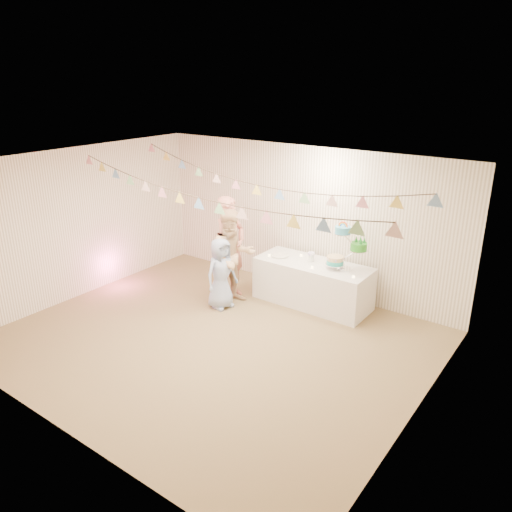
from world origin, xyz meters
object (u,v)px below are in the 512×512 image
Objects in this scene: person_adult_a at (230,248)px; person_child at (221,273)px; table at (313,283)px; person_adult_b at (232,257)px; cake_stand at (346,247)px.

person_child is at bearing -159.84° from person_adult_a.
person_child reaches higher than table.
table is 1.20× the size of person_adult_b.
cake_stand is at bearing -47.24° from person_child.
person_child is (-0.03, -0.27, -0.22)m from person_adult_b.
cake_stand is (0.55, 0.05, 0.75)m from table.
table is at bearing -174.81° from cake_stand.
person_adult_b is at bearing 4.34° from person_child.
person_adult_a is 0.54m from person_child.
person_adult_a reaches higher than person_adult_b.
person_adult_b is (0.17, -0.15, -0.08)m from person_adult_a.
person_adult_a reaches higher than person_child.
person_adult_b is 0.35m from person_child.
cake_stand is 1.99m from person_adult_a.
cake_stand is 0.45× the size of person_adult_b.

